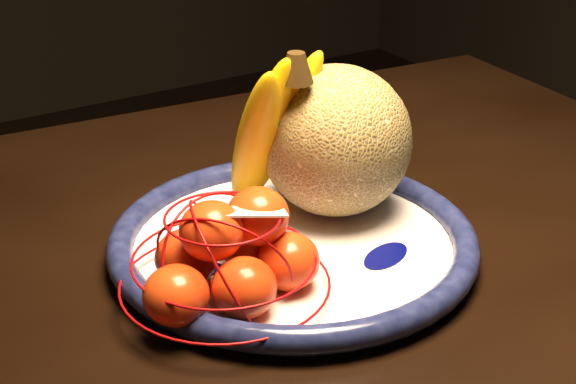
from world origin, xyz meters
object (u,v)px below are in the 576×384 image
cantaloupe (336,141)px  dining_table (196,305)px  banana_bunch (266,127)px  mandarin_bag (230,257)px  fruit_bowl (293,243)px

cantaloupe → dining_table: bearing=169.1°
banana_bunch → mandarin_bag: bearing=-155.3°
fruit_bowl → mandarin_bag: (-0.10, -0.05, 0.04)m
fruit_bowl → banana_bunch: 0.13m
fruit_bowl → cantaloupe: bearing=26.8°
cantaloupe → banana_bunch: size_ratio=0.79×
dining_table → fruit_bowl: bearing=-36.6°
fruit_bowl → mandarin_bag: size_ratio=1.68×
dining_table → mandarin_bag: bearing=-94.4°
dining_table → fruit_bowl: (0.08, -0.07, 0.09)m
fruit_bowl → banana_bunch: bearing=81.8°
fruit_bowl → mandarin_bag: 0.12m
dining_table → cantaloupe: cantaloupe is taller
dining_table → fruit_bowl: fruit_bowl is taller
dining_table → mandarin_bag: mandarin_bag is taller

